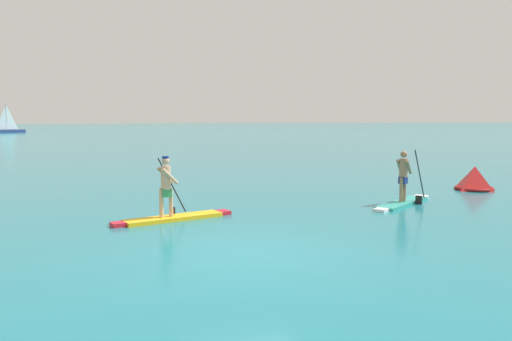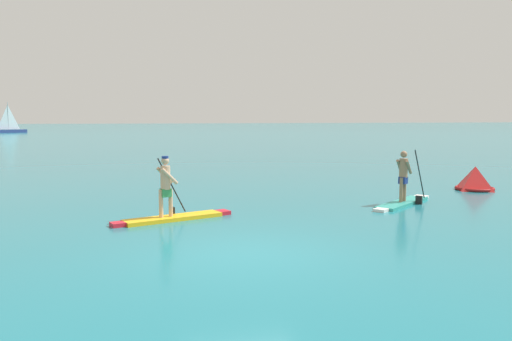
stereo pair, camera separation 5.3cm
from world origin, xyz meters
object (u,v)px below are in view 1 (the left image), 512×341
Objects in this scene: paddleboarder_mid_center at (172,207)px; paddleboarder_far_right at (403,192)px; race_marker_buoy at (474,180)px; sailboat_left_horizon at (7,129)px.

paddleboarder_mid_center is 7.39m from paddleboarder_far_right.
paddleboarder_far_right reaches higher than race_marker_buoy.
paddleboarder_mid_center is at bearing -166.90° from race_marker_buoy.
sailboat_left_horizon is at bearing 71.16° from paddleboarder_far_right.
paddleboarder_far_right is 4.85m from race_marker_buoy.
race_marker_buoy is (4.36, 2.13, 0.01)m from paddleboarder_far_right.
paddleboarder_far_right is at bearing -153.91° from race_marker_buoy.
paddleboarder_mid_center is 87.53m from sailboat_left_horizon.
race_marker_buoy is at bearing -10.24° from paddleboarder_far_right.
paddleboarder_mid_center is 2.20× the size of race_marker_buoy.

